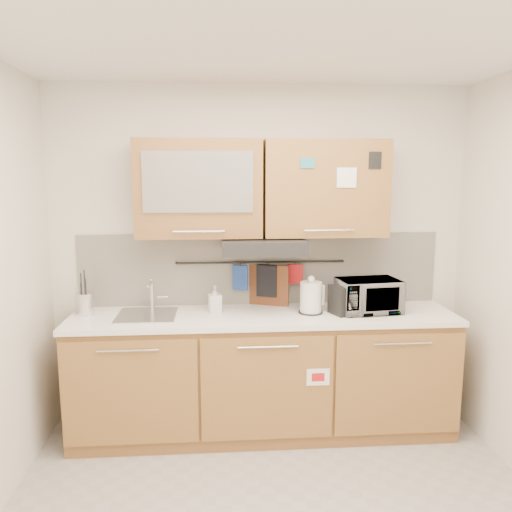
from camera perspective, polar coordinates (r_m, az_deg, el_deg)
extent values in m
plane|color=white|center=(2.46, 3.74, 25.08)|extent=(3.20, 3.20, 0.00)
plane|color=silver|center=(3.91, 0.48, 0.00)|extent=(3.20, 0.00, 3.20)
cube|color=#8F5E32|center=(3.86, 0.84, -13.45)|extent=(2.80, 0.60, 0.88)
cube|color=black|center=(4.02, 0.83, -18.58)|extent=(2.80, 0.54, 0.10)
cube|color=olive|center=(3.60, -14.19, -14.96)|extent=(0.91, 0.02, 0.74)
cylinder|color=silver|center=(3.46, -14.47, -10.44)|extent=(0.41, 0.01, 0.01)
cube|color=olive|center=(3.56, 1.31, -14.94)|extent=(0.91, 0.02, 0.74)
cylinder|color=silver|center=(3.42, 1.37, -10.37)|extent=(0.41, 0.01, 0.01)
cube|color=olive|center=(3.76, 16.05, -13.95)|extent=(0.91, 0.02, 0.74)
cylinder|color=silver|center=(3.63, 16.41, -9.59)|extent=(0.41, 0.01, 0.01)
cube|color=white|center=(3.69, 0.87, -6.92)|extent=(2.82, 0.62, 0.04)
cube|color=silver|center=(3.91, 0.49, -1.48)|extent=(2.80, 0.02, 0.56)
cube|color=#8F5E32|center=(3.67, -6.51, 7.66)|extent=(0.90, 0.35, 0.70)
cube|color=silver|center=(3.49, -6.64, 8.39)|extent=(0.76, 0.02, 0.42)
cube|color=olive|center=(3.75, 7.80, 7.66)|extent=(0.90, 0.35, 0.70)
cube|color=white|center=(3.60, 10.32, 8.81)|extent=(0.14, 0.00, 0.14)
cube|color=black|center=(3.64, 0.81, 1.23)|extent=(0.60, 0.46, 0.10)
cube|color=silver|center=(3.72, -12.38, -6.77)|extent=(0.42, 0.40, 0.03)
cylinder|color=silver|center=(3.84, -11.82, -4.32)|extent=(0.03, 0.03, 0.24)
cylinder|color=silver|center=(3.74, -12.02, -3.12)|extent=(0.02, 0.18, 0.02)
cylinder|color=black|center=(3.87, 0.54, -0.71)|extent=(1.30, 0.02, 0.02)
cylinder|color=silver|center=(3.85, -18.96, -5.18)|extent=(0.16, 0.16, 0.16)
cylinder|color=black|center=(3.85, -19.29, -4.11)|extent=(0.01, 0.01, 0.31)
cylinder|color=black|center=(3.82, -18.83, -4.45)|extent=(0.01, 0.01, 0.27)
cylinder|color=black|center=(3.85, -18.94, -3.92)|extent=(0.01, 0.01, 0.33)
cylinder|color=black|center=(3.83, -19.31, -4.71)|extent=(0.01, 0.01, 0.24)
cylinder|color=silver|center=(3.70, 6.28, -4.74)|extent=(0.21, 0.21, 0.23)
sphere|color=silver|center=(3.67, 6.32, -2.66)|extent=(0.05, 0.05, 0.05)
cube|color=silver|center=(3.76, 7.57, -4.40)|extent=(0.03, 0.04, 0.15)
cylinder|color=black|center=(3.73, 6.25, -6.37)|extent=(0.18, 0.18, 0.01)
cube|color=black|center=(3.75, 10.67, -4.84)|extent=(0.32, 0.26, 0.21)
cube|color=black|center=(3.70, 10.09, -3.47)|extent=(0.12, 0.14, 0.01)
cube|color=black|center=(3.76, 11.32, -3.30)|extent=(0.12, 0.14, 0.01)
imported|color=#999999|center=(3.80, 12.71, -4.45)|extent=(0.48, 0.35, 0.24)
imported|color=#999999|center=(3.72, -4.72, -4.92)|extent=(0.11, 0.11, 0.20)
cube|color=brown|center=(3.90, 1.44, -3.87)|extent=(0.31, 0.13, 0.39)
cube|color=#203F93|center=(3.86, -1.80, -2.49)|extent=(0.12, 0.06, 0.19)
cube|color=black|center=(3.88, 1.26, -2.84)|extent=(0.16, 0.10, 0.25)
cube|color=red|center=(3.90, 4.49, -2.06)|extent=(0.12, 0.04, 0.15)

